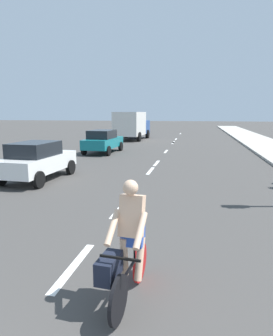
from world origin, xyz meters
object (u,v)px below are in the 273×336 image
Objects in this scene: cyclist at (126,248)px; parked_car_teal at (103,141)px; delivery_truck at (132,125)px; parked_car_white at (37,160)px.

parked_car_teal is at bearing -66.25° from cyclist.
delivery_truck is at bearing 93.82° from parked_car_teal.
parked_car_white is 0.62× the size of delivery_truck.
cyclist is 0.47× the size of parked_car_white.
parked_car_white is at bearing -47.79° from cyclist.
delivery_truck reaches higher than parked_car_white.
cyclist is at bearing -75.25° from delivery_truck.
parked_car_teal is 10.45m from delivery_truck.
delivery_truck is (-0.23, 10.42, 0.67)m from parked_car_teal.
delivery_truck reaches higher than parked_car_teal.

